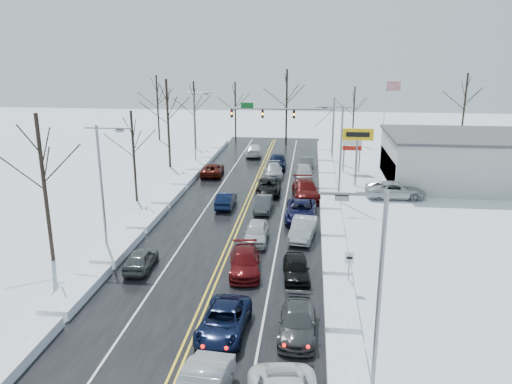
# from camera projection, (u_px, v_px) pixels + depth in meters

# --- Properties ---
(ground) EXTENTS (160.00, 160.00, 0.00)m
(ground) POSITION_uv_depth(u_px,v_px,m) (233.00, 235.00, 38.50)
(ground) COLOR silver
(ground) RESTS_ON ground
(road_surface) EXTENTS (14.00, 84.00, 0.01)m
(road_surface) POSITION_uv_depth(u_px,v_px,m) (237.00, 226.00, 40.41)
(road_surface) COLOR black
(road_surface) RESTS_ON ground
(snow_bank_left) EXTENTS (1.76, 72.00, 0.58)m
(snow_bank_left) POSITION_uv_depth(u_px,v_px,m) (146.00, 223.00, 41.22)
(snow_bank_left) COLOR white
(snow_bank_left) RESTS_ON ground
(snow_bank_right) EXTENTS (1.76, 72.00, 0.58)m
(snow_bank_right) POSITION_uv_depth(u_px,v_px,m) (332.00, 230.00, 39.61)
(snow_bank_right) COLOR white
(snow_bank_right) RESTS_ON ground
(traffic_signal_mast) EXTENTS (13.28, 0.39, 8.00)m
(traffic_signal_mast) POSITION_uv_depth(u_px,v_px,m) (293.00, 117.00, 63.35)
(traffic_signal_mast) COLOR slate
(traffic_signal_mast) RESTS_ON ground
(tires_plus_sign) EXTENTS (3.20, 0.34, 6.00)m
(tires_plus_sign) POSITION_uv_depth(u_px,v_px,m) (357.00, 138.00, 51.28)
(tires_plus_sign) COLOR slate
(tires_plus_sign) RESTS_ON ground
(used_vehicles_sign) EXTENTS (2.20, 0.22, 4.65)m
(used_vehicles_sign) POSITION_uv_depth(u_px,v_px,m) (352.00, 144.00, 57.48)
(used_vehicles_sign) COLOR slate
(used_vehicles_sign) RESTS_ON ground
(speed_limit_sign) EXTENTS (0.55, 0.09, 2.35)m
(speed_limit_sign) POSITION_uv_depth(u_px,v_px,m) (349.00, 263.00, 29.54)
(speed_limit_sign) COLOR slate
(speed_limit_sign) RESTS_ON ground
(flagpole) EXTENTS (1.87, 1.20, 10.00)m
(flagpole) POSITION_uv_depth(u_px,v_px,m) (386.00, 113.00, 63.90)
(flagpole) COLOR silver
(flagpole) RESTS_ON ground
(dealership_building) EXTENTS (20.40, 12.40, 5.30)m
(dealership_building) POSITION_uv_depth(u_px,v_px,m) (485.00, 159.00, 52.42)
(dealership_building) COLOR #AAAAA6
(dealership_building) RESTS_ON ground
(streetlight_se) EXTENTS (3.20, 0.25, 9.00)m
(streetlight_se) POSITION_uv_depth(u_px,v_px,m) (375.00, 283.00, 18.96)
(streetlight_se) COLOR slate
(streetlight_se) RESTS_ON ground
(streetlight_ne) EXTENTS (3.20, 0.25, 9.00)m
(streetlight_ne) POSITION_uv_depth(u_px,v_px,m) (339.00, 146.00, 45.70)
(streetlight_ne) COLOR slate
(streetlight_ne) RESTS_ON ground
(streetlight_sw) EXTENTS (3.20, 0.25, 9.00)m
(streetlight_sw) POSITION_uv_depth(u_px,v_px,m) (104.00, 179.00, 34.09)
(streetlight_sw) COLOR slate
(streetlight_sw) RESTS_ON ground
(streetlight_nw) EXTENTS (3.20, 0.25, 9.00)m
(streetlight_nw) POSITION_uv_depth(u_px,v_px,m) (196.00, 121.00, 60.83)
(streetlight_nw) COLOR slate
(streetlight_nw) RESTS_ON ground
(tree_left_b) EXTENTS (4.00, 4.00, 10.00)m
(tree_left_b) POSITION_uv_depth(u_px,v_px,m) (41.00, 160.00, 32.05)
(tree_left_b) COLOR #2D231C
(tree_left_b) RESTS_ON ground
(tree_left_c) EXTENTS (3.40, 3.40, 8.50)m
(tree_left_c) POSITION_uv_depth(u_px,v_px,m) (133.00, 139.00, 45.61)
(tree_left_c) COLOR #2D231C
(tree_left_c) RESTS_ON ground
(tree_left_d) EXTENTS (4.20, 4.20, 10.50)m
(tree_left_d) POSITION_uv_depth(u_px,v_px,m) (167.00, 106.00, 58.66)
(tree_left_d) COLOR #2D231C
(tree_left_d) RESTS_ON ground
(tree_left_e) EXTENTS (3.80, 3.80, 9.50)m
(tree_left_e) POSITION_uv_depth(u_px,v_px,m) (194.00, 102.00, 70.27)
(tree_left_e) COLOR #2D231C
(tree_left_e) RESTS_ON ground
(tree_far_a) EXTENTS (4.00, 4.00, 10.00)m
(tree_far_a) POSITION_uv_depth(u_px,v_px,m) (157.00, 95.00, 76.67)
(tree_far_a) COLOR #2D231C
(tree_far_a) RESTS_ON ground
(tree_far_b) EXTENTS (3.60, 3.60, 9.00)m
(tree_far_b) POSITION_uv_depth(u_px,v_px,m) (235.00, 100.00, 76.55)
(tree_far_b) COLOR #2D231C
(tree_far_b) RESTS_ON ground
(tree_far_c) EXTENTS (4.40, 4.40, 11.00)m
(tree_far_c) POSITION_uv_depth(u_px,v_px,m) (287.00, 92.00, 73.40)
(tree_far_c) COLOR #2D231C
(tree_far_c) RESTS_ON ground
(tree_far_d) EXTENTS (3.40, 3.40, 8.50)m
(tree_far_d) POSITION_uv_depth(u_px,v_px,m) (354.00, 104.00, 74.26)
(tree_far_d) COLOR #2D231C
(tree_far_d) RESTS_ON ground
(tree_far_e) EXTENTS (4.20, 4.20, 10.50)m
(tree_far_e) POSITION_uv_depth(u_px,v_px,m) (466.00, 95.00, 72.66)
(tree_far_e) COLOR #2D231C
(tree_far_e) RESTS_ON ground
(queued_car_2) EXTENTS (2.49, 5.00, 1.36)m
(queued_car_2) POSITION_uv_depth(u_px,v_px,m) (224.00, 333.00, 25.33)
(queued_car_2) COLOR black
(queued_car_2) RESTS_ON ground
(queued_car_3) EXTENTS (2.53, 5.01, 1.39)m
(queued_car_3) POSITION_uv_depth(u_px,v_px,m) (245.00, 272.00, 32.19)
(queued_car_3) COLOR #510A0D
(queued_car_3) RESTS_ON ground
(queued_car_4) EXTENTS (1.79, 4.31, 1.46)m
(queued_car_4) POSITION_uv_depth(u_px,v_px,m) (256.00, 241.00, 37.28)
(queued_car_4) COLOR silver
(queued_car_4) RESTS_ON ground
(queued_car_5) EXTENTS (1.47, 4.04, 1.32)m
(queued_car_5) POSITION_uv_depth(u_px,v_px,m) (263.00, 211.00, 44.33)
(queued_car_5) COLOR #383A3D
(queued_car_5) RESTS_ON ground
(queued_car_6) EXTENTS (2.51, 5.14, 1.41)m
(queued_car_6) POSITION_uv_depth(u_px,v_px,m) (269.00, 193.00, 49.60)
(queued_car_6) COLOR black
(queued_car_6) RESTS_ON ground
(queued_car_7) EXTENTS (2.45, 4.99, 1.40)m
(queued_car_7) POSITION_uv_depth(u_px,v_px,m) (274.00, 176.00, 56.28)
(queued_car_7) COLOR #9C9FA4
(queued_car_7) RESTS_ON ground
(queued_car_8) EXTENTS (2.20, 5.03, 1.69)m
(queued_car_8) POSITION_uv_depth(u_px,v_px,m) (277.00, 168.00, 60.21)
(queued_car_8) COLOR black
(queued_car_8) RESTS_ON ground
(queued_car_11) EXTENTS (1.88, 4.56, 1.32)m
(queued_car_11) POSITION_uv_depth(u_px,v_px,m) (297.00, 333.00, 25.25)
(queued_car_11) COLOR #393B3D
(queued_car_11) RESTS_ON ground
(queued_car_12) EXTENTS (1.97, 4.11, 1.35)m
(queued_car_12) POSITION_uv_depth(u_px,v_px,m) (296.00, 278.00, 31.36)
(queued_car_12) COLOR black
(queued_car_12) RESTS_ON ground
(queued_car_13) EXTENTS (2.18, 4.79, 1.52)m
(queued_car_13) POSITION_uv_depth(u_px,v_px,m) (303.00, 238.00, 37.97)
(queued_car_13) COLOR #A5A7AD
(queued_car_13) RESTS_ON ground
(queued_car_14) EXTENTS (2.56, 5.49, 1.52)m
(queued_car_14) POSITION_uv_depth(u_px,v_px,m) (301.00, 219.00, 42.11)
(queued_car_14) COLOR black
(queued_car_14) RESTS_ON ground
(queued_car_15) EXTENTS (3.06, 6.01, 1.67)m
(queued_car_15) POSITION_uv_depth(u_px,v_px,m) (305.00, 198.00, 48.20)
(queued_car_15) COLOR #4A0A09
(queued_car_15) RESTS_ON ground
(queued_car_16) EXTENTS (2.30, 5.02, 1.67)m
(queued_car_16) POSITION_uv_depth(u_px,v_px,m) (304.00, 179.00, 54.95)
(queued_car_16) COLOR #B8B8BA
(queued_car_16) RESTS_ON ground
(queued_car_17) EXTENTS (1.70, 4.36, 1.42)m
(queued_car_17) POSITION_uv_depth(u_px,v_px,m) (306.00, 170.00, 59.42)
(queued_car_17) COLOR #444649
(queued_car_17) RESTS_ON ground
(oncoming_car_0) EXTENTS (1.45, 4.15, 1.37)m
(oncoming_car_0) POSITION_uv_depth(u_px,v_px,m) (226.00, 207.00, 45.43)
(oncoming_car_0) COLOR black
(oncoming_car_0) RESTS_ON ground
(oncoming_car_1) EXTENTS (2.57, 5.05, 1.36)m
(oncoming_car_1) POSITION_uv_depth(u_px,v_px,m) (213.00, 175.00, 56.75)
(oncoming_car_1) COLOR #4C110A
(oncoming_car_1) RESTS_ON ground
(oncoming_car_2) EXTENTS (2.63, 5.45, 1.53)m
(oncoming_car_2) POSITION_uv_depth(u_px,v_px,m) (254.00, 156.00, 67.12)
(oncoming_car_2) COLOR silver
(oncoming_car_2) RESTS_ON ground
(oncoming_car_3) EXTENTS (1.69, 3.94, 1.33)m
(oncoming_car_3) POSITION_uv_depth(u_px,v_px,m) (142.00, 268.00, 32.74)
(oncoming_car_3) COLOR #45474A
(oncoming_car_3) RESTS_ON ground
(parked_car_0) EXTENTS (5.78, 2.80, 1.58)m
(parked_car_0) POSITION_uv_depth(u_px,v_px,m) (395.00, 198.00, 48.15)
(parked_car_0) COLOR #A9ADB2
(parked_car_0) RESTS_ON ground
(parked_car_1) EXTENTS (2.48, 5.05, 1.41)m
(parked_car_1) POSITION_uv_depth(u_px,v_px,m) (417.00, 185.00, 52.57)
(parked_car_1) COLOR #3F4244
(parked_car_1) RESTS_ON ground
(parked_car_2) EXTENTS (1.97, 4.69, 1.59)m
(parked_car_2) POSITION_uv_depth(u_px,v_px,m) (389.00, 171.00, 58.92)
(parked_car_2) COLOR black
(parked_car_2) RESTS_ON ground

